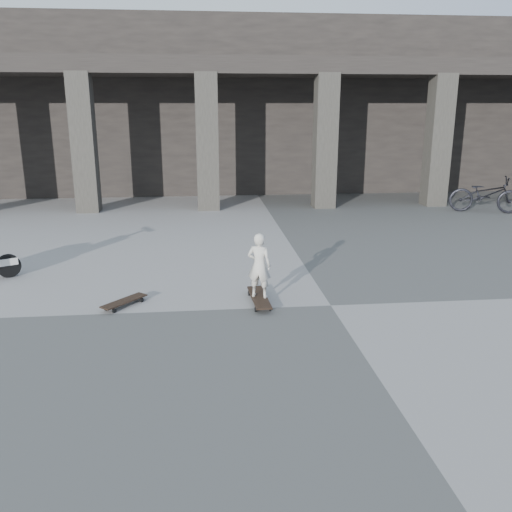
{
  "coord_description": "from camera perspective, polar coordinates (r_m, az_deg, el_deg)",
  "views": [
    {
      "loc": [
        -2.03,
        -7.95,
        3.1
      ],
      "look_at": [
        -1.13,
        0.74,
        0.65
      ],
      "focal_mm": 38.0,
      "sensor_mm": 36.0,
      "label": 1
    }
  ],
  "objects": [
    {
      "name": "skateboard_spare",
      "position": [
        8.89,
        -13.71,
        -4.7
      ],
      "size": [
        0.69,
        0.76,
        0.1
      ],
      "rotation": [
        0.0,
        0.0,
        0.86
      ],
      "color": "black",
      "rests_on": "ground"
    },
    {
      "name": "colonnade",
      "position": [
        21.81,
        -0.59,
        15.49
      ],
      "size": [
        28.0,
        8.82,
        6.0
      ],
      "color": "black",
      "rests_on": "ground"
    },
    {
      "name": "longboard",
      "position": [
        8.77,
        0.34,
        -4.44
      ],
      "size": [
        0.3,
        1.08,
        0.11
      ],
      "rotation": [
        0.0,
        0.0,
        1.62
      ],
      "color": "black",
      "rests_on": "ground"
    },
    {
      "name": "ground",
      "position": [
        8.77,
        7.88,
        -5.18
      ],
      "size": [
        90.0,
        90.0,
        0.0
      ],
      "primitive_type": "plane",
      "color": "#494947",
      "rests_on": "ground"
    },
    {
      "name": "bicycle",
      "position": [
        17.47,
        23.01,
        5.99
      ],
      "size": [
        2.16,
        1.36,
        1.07
      ],
      "primitive_type": "imported",
      "rotation": [
        0.0,
        0.0,
        1.22
      ],
      "color": "black",
      "rests_on": "ground"
    },
    {
      "name": "child",
      "position": [
        8.6,
        0.34,
        -0.99
      ],
      "size": [
        0.45,
        0.38,
        1.05
      ],
      "primitive_type": "imported",
      "rotation": [
        0.0,
        0.0,
        2.76
      ],
      "color": "beige",
      "rests_on": "longboard"
    }
  ]
}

